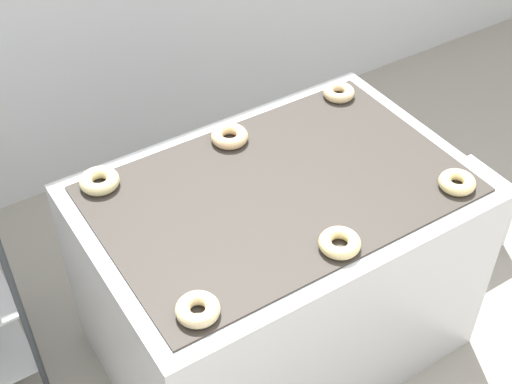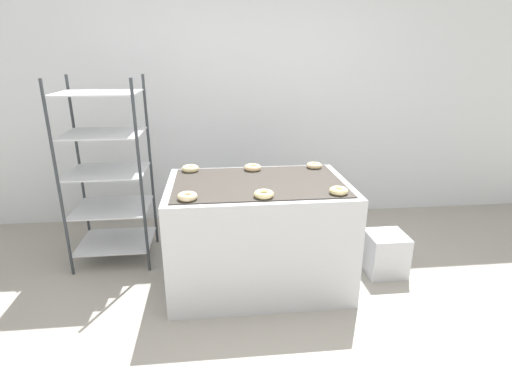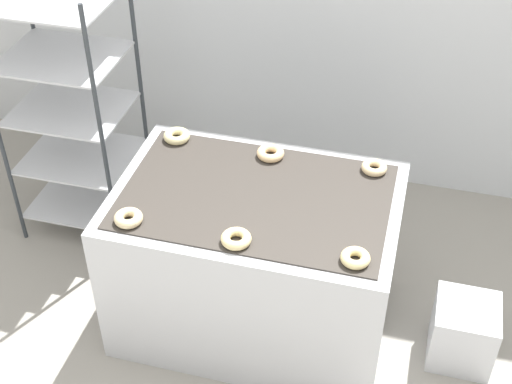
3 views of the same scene
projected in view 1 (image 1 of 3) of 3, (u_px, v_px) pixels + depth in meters
The scene contains 8 objects.
fryer_machine at pixel (277, 270), 2.71m from camera, with size 1.34×0.91×0.83m.
glaze_bin at pixel (464, 212), 3.30m from camera, with size 0.31×0.31×0.34m.
donut_near_left at pixel (198, 309), 2.01m from camera, with size 0.13×0.13×0.04m, color beige.
donut_near_center at pixel (339, 243), 2.20m from camera, with size 0.13×0.13×0.04m, color beige.
donut_near_right at pixel (457, 182), 2.42m from camera, with size 0.13×0.13×0.04m, color beige.
donut_far_left at pixel (99, 181), 2.42m from camera, with size 0.14×0.14×0.04m, color beige.
donut_far_center at pixel (230, 136), 2.61m from camera, with size 0.14×0.14×0.04m, color #F1C88F.
donut_far_right at pixel (339, 92), 2.82m from camera, with size 0.13×0.13×0.04m, color beige.
Camera 1 is at (-1.04, -0.78, 2.44)m, focal length 50.00 mm.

